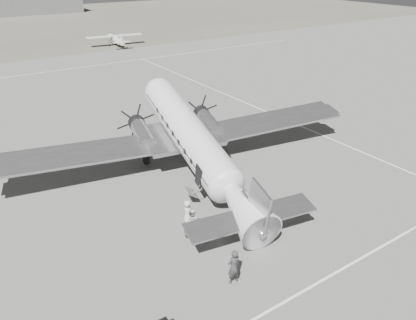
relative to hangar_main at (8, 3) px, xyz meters
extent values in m
plane|color=slate|center=(-5.00, -120.00, -3.30)|extent=(260.00, 260.00, 0.00)
cube|color=silver|center=(-5.00, -134.00, -3.29)|extent=(60.00, 0.15, 0.01)
cube|color=silver|center=(7.00, -120.00, -3.29)|extent=(0.15, 80.00, 0.01)
cube|color=silver|center=(-5.00, -80.00, -3.29)|extent=(90.00, 0.15, 0.01)
cube|color=#5D5A4E|center=(-5.00, -25.00, -3.30)|extent=(260.00, 90.00, 0.01)
cube|color=#5B5B5B|center=(0.00, 0.00, -0.30)|extent=(42.00, 14.00, 6.00)
imported|color=#2F2F2F|center=(-12.17, -131.45, -2.27)|extent=(0.77, 0.53, 2.05)
imported|color=silver|center=(-11.53, -126.40, -2.53)|extent=(0.70, 0.84, 1.54)
imported|color=beige|center=(-11.38, -125.47, -2.49)|extent=(0.76, 0.92, 1.62)
camera|label=1|loc=(-22.34, -144.30, 12.00)|focal=35.00mm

